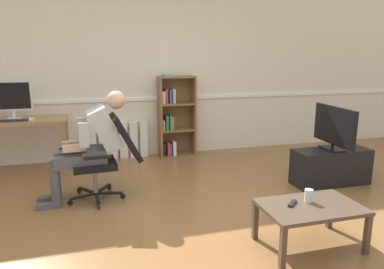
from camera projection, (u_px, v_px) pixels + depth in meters
ground_plane at (201, 225)px, 3.47m from camera, size 18.00×18.00×0.00m
back_wall at (152, 71)px, 5.67m from camera, size 12.00×0.13×2.70m
computer_desk at (13, 127)px, 4.82m from camera, size 1.38×0.61×0.76m
imac_monitor at (12, 97)px, 4.81m from camera, size 0.49×0.14×0.50m
keyboard at (11, 121)px, 4.67m from camera, size 0.42×0.12×0.02m
computer_mouse at (32, 119)px, 4.75m from camera, size 0.06×0.10×0.03m
bookshelf at (174, 118)px, 5.71m from camera, size 0.58×0.29×1.30m
radiator at (118, 140)px, 5.64m from camera, size 0.92×0.08×0.57m
office_chair at (109, 153)px, 4.03m from camera, size 0.84×0.62×0.96m
person_seated at (91, 143)px, 3.94m from camera, size 1.01×0.41×1.22m
tv_stand at (331, 167)px, 4.53m from camera, size 0.97×0.36×0.45m
tv_screen at (334, 127)px, 4.42m from camera, size 0.22×0.80×0.54m
coffee_table at (310, 210)px, 3.02m from camera, size 0.83×0.54×0.37m
drinking_glass at (309, 196)px, 3.06m from camera, size 0.07×0.07×0.11m
spare_remote at (292, 203)px, 3.02m from camera, size 0.13×0.13×0.02m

